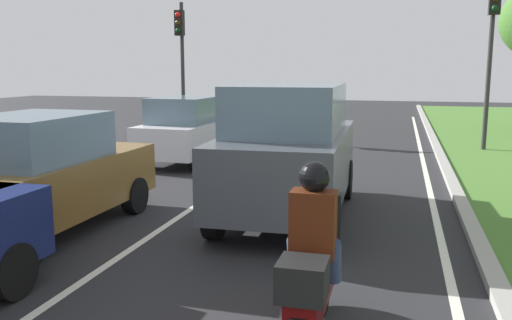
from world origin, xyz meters
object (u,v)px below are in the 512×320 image
(car_sedan_left_lane, at_px, (39,176))
(motorcycle, at_px, (312,289))
(rider_person, at_px, (314,222))
(traffic_light_overhead_left, at_px, (181,47))
(car_suv_ahead, at_px, (289,150))
(car_hatchback_far, at_px, (188,130))
(traffic_light_near_right, at_px, (492,33))

(car_sedan_left_lane, bearing_deg, motorcycle, -26.58)
(car_sedan_left_lane, distance_m, rider_person, 5.17)
(motorcycle, distance_m, traffic_light_overhead_left, 16.24)
(motorcycle, relative_size, traffic_light_overhead_left, 0.39)
(car_suv_ahead, distance_m, car_hatchback_far, 6.01)
(car_suv_ahead, xyz_separation_m, motorcycle, (1.09, -4.35, -0.60))
(motorcycle, distance_m, traffic_light_near_right, 13.81)
(traffic_light_near_right, distance_m, traffic_light_overhead_left, 10.52)
(motorcycle, bearing_deg, car_hatchback_far, 118.36)
(car_hatchback_far, relative_size, traffic_light_near_right, 0.70)
(traffic_light_near_right, bearing_deg, car_hatchback_far, -153.41)
(traffic_light_overhead_left, bearing_deg, traffic_light_near_right, -6.66)
(motorcycle, height_order, rider_person, rider_person)
(car_suv_ahead, bearing_deg, motorcycle, -77.56)
(car_suv_ahead, distance_m, car_sedan_left_lane, 4.03)
(rider_person, bearing_deg, car_hatchback_far, 118.49)
(traffic_light_overhead_left, bearing_deg, car_sedan_left_lane, -77.76)
(car_suv_ahead, xyz_separation_m, rider_person, (1.09, -4.30, 0.02))
(motorcycle, bearing_deg, traffic_light_overhead_left, 116.82)
(car_hatchback_far, bearing_deg, car_suv_ahead, -49.32)
(car_hatchback_far, distance_m, traffic_light_overhead_left, 6.25)
(car_sedan_left_lane, xyz_separation_m, rider_person, (4.60, -2.33, 0.27))
(car_hatchback_far, bearing_deg, car_sedan_left_lane, -85.93)
(car_suv_ahead, xyz_separation_m, car_hatchback_far, (-3.76, 4.69, -0.28))
(car_hatchback_far, distance_m, rider_person, 10.21)
(car_suv_ahead, height_order, traffic_light_near_right, traffic_light_near_right)
(rider_person, bearing_deg, traffic_light_overhead_left, 116.90)
(motorcycle, bearing_deg, car_suv_ahead, 104.23)
(car_suv_ahead, relative_size, car_sedan_left_lane, 1.05)
(car_sedan_left_lane, relative_size, traffic_light_near_right, 0.80)
(car_suv_ahead, distance_m, traffic_light_overhead_left, 11.87)
(car_suv_ahead, relative_size, rider_person, 3.91)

